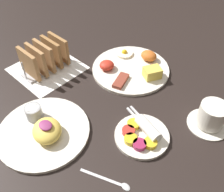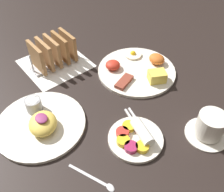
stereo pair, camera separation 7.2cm
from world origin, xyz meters
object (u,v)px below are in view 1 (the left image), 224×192
at_px(plate_foreground, 43,129).
at_px(coffee_cup, 211,116).
at_px(plate_breakfast, 132,67).
at_px(plate_condiments, 142,134).
at_px(toast_rack, 45,57).

bearing_deg(plate_foreground, coffee_cup, 46.59).
distance_m(plate_breakfast, plate_foreground, 0.38).
bearing_deg(plate_foreground, plate_condiments, 39.91).
distance_m(plate_breakfast, toast_rack, 0.31).
xyz_separation_m(plate_condiments, coffee_cup, (0.11, 0.17, 0.02)).
bearing_deg(plate_condiments, plate_foreground, -140.09).
height_order(plate_condiments, plate_foreground, plate_foreground).
distance_m(plate_foreground, coffee_cup, 0.47).
bearing_deg(plate_foreground, toast_rack, 141.99).
xyz_separation_m(plate_breakfast, toast_rack, (-0.23, -0.21, 0.04)).
xyz_separation_m(plate_condiments, toast_rack, (-0.44, 0.00, 0.04)).
relative_size(plate_breakfast, coffee_cup, 2.30).
height_order(plate_breakfast, plate_foreground, plate_foreground).
xyz_separation_m(plate_breakfast, coffee_cup, (0.32, -0.04, 0.03)).
bearing_deg(coffee_cup, plate_foreground, -133.41).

